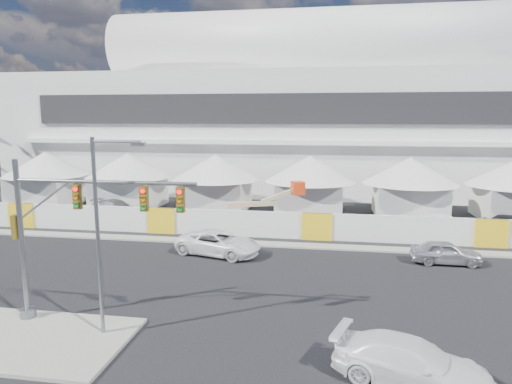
% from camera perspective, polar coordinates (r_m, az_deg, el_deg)
% --- Properties ---
extents(ground, '(160.00, 160.00, 0.00)m').
position_cam_1_polar(ground, '(21.69, -10.41, -15.27)').
color(ground, black).
rests_on(ground, ground).
extents(median_island, '(10.00, 5.00, 0.15)m').
position_cam_1_polar(median_island, '(22.03, -28.70, -15.70)').
color(median_island, gray).
rests_on(median_island, ground).
extents(stadium, '(80.00, 24.80, 21.98)m').
position_cam_1_polar(stadium, '(60.03, 11.22, 9.68)').
color(stadium, silver).
rests_on(stadium, ground).
extents(tent_row, '(53.40, 8.40, 5.40)m').
position_cam_1_polar(tent_row, '(43.37, 0.78, 1.67)').
color(tent_row, silver).
rests_on(tent_row, ground).
extents(hoarding_fence, '(70.00, 0.25, 2.00)m').
position_cam_1_polar(hoarding_fence, '(33.97, 7.61, -4.28)').
color(hoarding_fence, white).
rests_on(hoarding_fence, ground).
extents(sedan_silver, '(1.76, 4.23, 1.43)m').
position_cam_1_polar(sedan_silver, '(30.71, 22.65, -6.97)').
color(sedan_silver, silver).
rests_on(sedan_silver, ground).
extents(pickup_curb, '(3.96, 6.13, 1.57)m').
position_cam_1_polar(pickup_curb, '(30.28, -4.73, -6.35)').
color(pickup_curb, white).
rests_on(pickup_curb, ground).
extents(pickup_near, '(3.71, 5.71, 1.54)m').
position_cam_1_polar(pickup_near, '(17.30, 18.85, -19.53)').
color(pickup_near, white).
rests_on(pickup_near, ground).
extents(lot_car_a, '(3.63, 3.85, 1.29)m').
position_cam_1_polar(lot_car_a, '(39.33, 22.19, -3.55)').
color(lot_car_a, white).
rests_on(lot_car_a, ground).
extents(lot_car_c, '(3.74, 5.44, 1.46)m').
position_cam_1_polar(lot_car_c, '(43.56, -17.05, -1.94)').
color(lot_car_c, '#A0A0A4').
rests_on(lot_car_c, ground).
extents(traffic_mast, '(8.29, 0.69, 7.08)m').
position_cam_1_polar(traffic_mast, '(21.28, -23.42, -4.86)').
color(traffic_mast, gray).
rests_on(traffic_mast, median_island).
extents(streetlight_median, '(2.23, 0.22, 8.08)m').
position_cam_1_polar(streetlight_median, '(19.19, -18.69, -3.77)').
color(streetlight_median, slate).
rests_on(streetlight_median, median_island).
extents(boom_lift, '(7.77, 2.98, 3.80)m').
position_cam_1_polar(boom_lift, '(36.15, -1.35, -3.33)').
color(boom_lift, '#F44317').
rests_on(boom_lift, ground).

